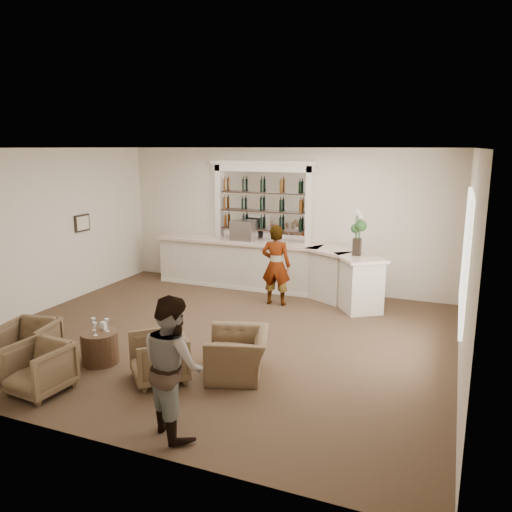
{
  "coord_description": "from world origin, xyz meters",
  "views": [
    {
      "loc": [
        3.79,
        -7.59,
        3.32
      ],
      "look_at": [
        0.35,
        0.9,
        1.31
      ],
      "focal_mm": 35.0,
      "sensor_mm": 36.0,
      "label": 1
    }
  ],
  "objects_px": {
    "espresso_machine": "(244,231)",
    "flower_vase": "(358,230)",
    "cocktail_table": "(100,347)",
    "bar_counter": "(269,267)",
    "armchair_far": "(238,354)",
    "guest": "(173,365)",
    "armchair_left": "(30,342)",
    "sommelier": "(276,265)",
    "armchair_center": "(38,368)",
    "armchair_right": "(159,357)"
  },
  "relations": [
    {
      "from": "flower_vase",
      "to": "cocktail_table",
      "type": "bearing_deg",
      "value": -127.25
    },
    {
      "from": "armchair_center",
      "to": "espresso_machine",
      "type": "height_order",
      "value": "espresso_machine"
    },
    {
      "from": "espresso_machine",
      "to": "flower_vase",
      "type": "xyz_separation_m",
      "value": [
        2.79,
        -0.62,
        0.29
      ]
    },
    {
      "from": "sommelier",
      "to": "guest",
      "type": "bearing_deg",
      "value": 91.04
    },
    {
      "from": "espresso_machine",
      "to": "flower_vase",
      "type": "distance_m",
      "value": 2.87
    },
    {
      "from": "sommelier",
      "to": "bar_counter",
      "type": "bearing_deg",
      "value": -66.38
    },
    {
      "from": "bar_counter",
      "to": "armchair_left",
      "type": "distance_m",
      "value": 5.54
    },
    {
      "from": "guest",
      "to": "armchair_left",
      "type": "relative_size",
      "value": 2.24
    },
    {
      "from": "armchair_right",
      "to": "cocktail_table",
      "type": "bearing_deg",
      "value": -142.6
    },
    {
      "from": "cocktail_table",
      "to": "armchair_far",
      "type": "bearing_deg",
      "value": 10.86
    },
    {
      "from": "armchair_far",
      "to": "armchair_center",
      "type": "bearing_deg",
      "value": -75.41
    },
    {
      "from": "cocktail_table",
      "to": "espresso_machine",
      "type": "relative_size",
      "value": 1.04
    },
    {
      "from": "armchair_far",
      "to": "flower_vase",
      "type": "distance_m",
      "value": 4.12
    },
    {
      "from": "cocktail_table",
      "to": "armchair_far",
      "type": "distance_m",
      "value": 2.22
    },
    {
      "from": "armchair_left",
      "to": "guest",
      "type": "bearing_deg",
      "value": -26.24
    },
    {
      "from": "guest",
      "to": "armchair_left",
      "type": "distance_m",
      "value": 3.24
    },
    {
      "from": "sommelier",
      "to": "armchair_center",
      "type": "bearing_deg",
      "value": 66.05
    },
    {
      "from": "espresso_machine",
      "to": "flower_vase",
      "type": "height_order",
      "value": "flower_vase"
    },
    {
      "from": "armchair_right",
      "to": "guest",
      "type": "bearing_deg",
      "value": -4.11
    },
    {
      "from": "sommelier",
      "to": "armchair_far",
      "type": "xyz_separation_m",
      "value": [
        0.63,
        -3.42,
        -0.53
      ]
    },
    {
      "from": "armchair_left",
      "to": "armchair_far",
      "type": "height_order",
      "value": "armchair_left"
    },
    {
      "from": "bar_counter",
      "to": "flower_vase",
      "type": "xyz_separation_m",
      "value": [
        2.12,
        -0.55,
        1.1
      ]
    },
    {
      "from": "bar_counter",
      "to": "guest",
      "type": "distance_m",
      "value": 6.06
    },
    {
      "from": "bar_counter",
      "to": "cocktail_table",
      "type": "xyz_separation_m",
      "value": [
        -1.05,
        -4.73,
        -0.32
      ]
    },
    {
      "from": "guest",
      "to": "cocktail_table",
      "type": "bearing_deg",
      "value": 4.48
    },
    {
      "from": "armchair_right",
      "to": "flower_vase",
      "type": "height_order",
      "value": "flower_vase"
    },
    {
      "from": "bar_counter",
      "to": "sommelier",
      "type": "bearing_deg",
      "value": -61.23
    },
    {
      "from": "armchair_left",
      "to": "armchair_center",
      "type": "bearing_deg",
      "value": -49.97
    },
    {
      "from": "bar_counter",
      "to": "armchair_center",
      "type": "distance_m",
      "value": 5.95
    },
    {
      "from": "guest",
      "to": "armchair_right",
      "type": "relative_size",
      "value": 2.19
    },
    {
      "from": "sommelier",
      "to": "armchair_far",
      "type": "relative_size",
      "value": 1.71
    },
    {
      "from": "bar_counter",
      "to": "flower_vase",
      "type": "distance_m",
      "value": 2.45
    },
    {
      "from": "armchair_left",
      "to": "armchair_right",
      "type": "relative_size",
      "value": 0.98
    },
    {
      "from": "armchair_center",
      "to": "flower_vase",
      "type": "distance_m",
      "value": 6.37
    },
    {
      "from": "flower_vase",
      "to": "espresso_machine",
      "type": "bearing_deg",
      "value": 167.41
    },
    {
      "from": "cocktail_table",
      "to": "armchair_left",
      "type": "relative_size",
      "value": 0.77
    },
    {
      "from": "armchair_right",
      "to": "sommelier",
      "type": "bearing_deg",
      "value": 130.52
    },
    {
      "from": "cocktail_table",
      "to": "armchair_center",
      "type": "relative_size",
      "value": 0.75
    },
    {
      "from": "cocktail_table",
      "to": "armchair_left",
      "type": "distance_m",
      "value": 1.09
    },
    {
      "from": "cocktail_table",
      "to": "flower_vase",
      "type": "height_order",
      "value": "flower_vase"
    },
    {
      "from": "bar_counter",
      "to": "armchair_center",
      "type": "relative_size",
      "value": 7.43
    },
    {
      "from": "espresso_machine",
      "to": "cocktail_table",
      "type": "bearing_deg",
      "value": -96.3
    },
    {
      "from": "cocktail_table",
      "to": "armchair_center",
      "type": "distance_m",
      "value": 1.12
    },
    {
      "from": "guest",
      "to": "armchair_far",
      "type": "height_order",
      "value": "guest"
    },
    {
      "from": "guest",
      "to": "armchair_center",
      "type": "bearing_deg",
      "value": 31.64
    },
    {
      "from": "bar_counter",
      "to": "armchair_far",
      "type": "height_order",
      "value": "bar_counter"
    },
    {
      "from": "sommelier",
      "to": "espresso_machine",
      "type": "height_order",
      "value": "sommelier"
    },
    {
      "from": "cocktail_table",
      "to": "espresso_machine",
      "type": "xyz_separation_m",
      "value": [
        0.39,
        4.8,
        1.13
      ]
    },
    {
      "from": "cocktail_table",
      "to": "sommelier",
      "type": "relative_size",
      "value": 0.33
    },
    {
      "from": "flower_vase",
      "to": "armchair_right",
      "type": "bearing_deg",
      "value": -114.55
    }
  ]
}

